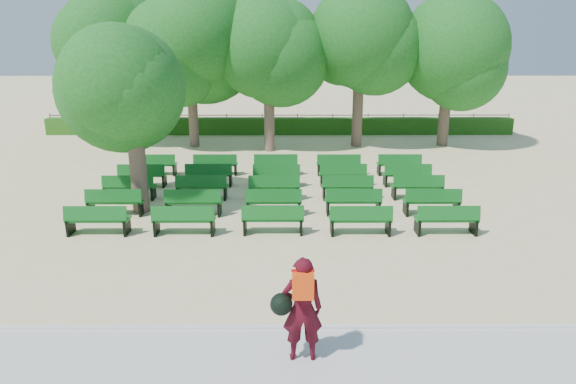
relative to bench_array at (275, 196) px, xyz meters
The scene contains 9 objects.
ground 1.86m from the bench_array, 88.54° to the right, with size 120.00×120.00×0.00m, color beige.
paving 9.26m from the bench_array, 89.71° to the right, with size 30.00×2.20×0.06m, color beige.
curb 8.11m from the bench_array, 89.66° to the right, with size 30.00×0.12×0.10m, color silver.
hedge 12.15m from the bench_array, 89.78° to the left, with size 26.00×0.70×0.90m, color #275D18.
fence 12.54m from the bench_array, 89.78° to the left, with size 26.00×0.10×1.02m, color black, non-canonical shape.
tree_line 8.14m from the bench_array, 89.67° to the left, with size 21.80×6.80×7.04m, color #1B641E, non-canonical shape.
bench_array is the anchor object (origin of this frame).
tree_among 5.71m from the bench_array, 162.72° to the right, with size 3.82×3.82×5.57m.
person 9.11m from the bench_array, 86.13° to the right, with size 0.86×0.52×1.82m.
Camera 1 is at (0.32, -14.60, 5.20)m, focal length 32.00 mm.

